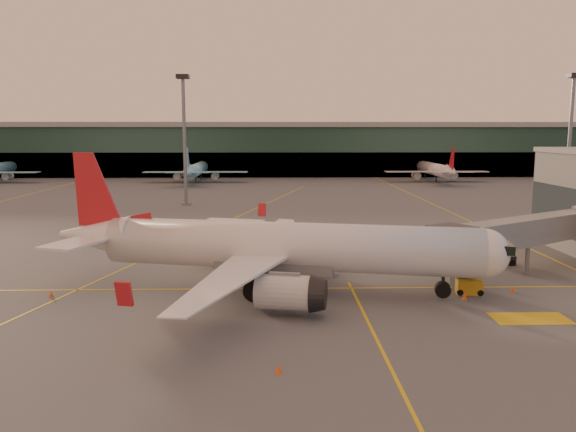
{
  "coord_description": "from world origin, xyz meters",
  "views": [
    {
      "loc": [
        -2.24,
        -46.21,
        14.69
      ],
      "look_at": [
        -0.69,
        17.74,
        5.0
      ],
      "focal_mm": 35.0,
      "sensor_mm": 36.0,
      "label": 1
    }
  ],
  "objects_px": {
    "catering_truck": "(234,240)",
    "gpu_cart": "(469,287)",
    "pushback_tug": "(499,259)",
    "main_airplane": "(274,248)"
  },
  "relations": [
    {
      "from": "catering_truck",
      "to": "gpu_cart",
      "type": "bearing_deg",
      "value": -11.49
    },
    {
      "from": "gpu_cart",
      "to": "catering_truck",
      "type": "bearing_deg",
      "value": 159.28
    },
    {
      "from": "catering_truck",
      "to": "pushback_tug",
      "type": "bearing_deg",
      "value": 15.31
    },
    {
      "from": "catering_truck",
      "to": "gpu_cart",
      "type": "height_order",
      "value": "catering_truck"
    },
    {
      "from": "main_airplane",
      "to": "gpu_cart",
      "type": "height_order",
      "value": "main_airplane"
    },
    {
      "from": "gpu_cart",
      "to": "pushback_tug",
      "type": "distance_m",
      "value": 13.29
    },
    {
      "from": "main_airplane",
      "to": "gpu_cart",
      "type": "bearing_deg",
      "value": 8.01
    },
    {
      "from": "catering_truck",
      "to": "gpu_cart",
      "type": "distance_m",
      "value": 25.11
    },
    {
      "from": "pushback_tug",
      "to": "gpu_cart",
      "type": "bearing_deg",
      "value": -131.33
    },
    {
      "from": "catering_truck",
      "to": "pushback_tug",
      "type": "relative_size",
      "value": 2.0
    }
  ]
}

